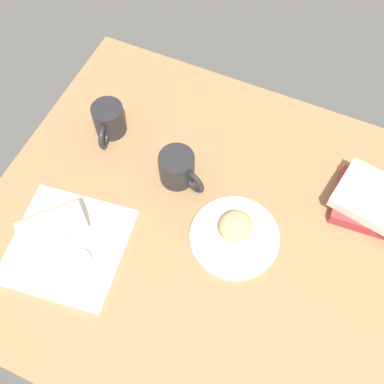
% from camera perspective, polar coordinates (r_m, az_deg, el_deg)
% --- Properties ---
extents(dining_table, '(1.10, 0.90, 0.04)m').
position_cam_1_polar(dining_table, '(1.11, 3.36, -5.39)').
color(dining_table, '#9E754C').
rests_on(dining_table, ground).
extents(round_plate, '(0.21, 0.21, 0.01)m').
position_cam_1_polar(round_plate, '(1.08, 5.17, -5.51)').
color(round_plate, silver).
rests_on(round_plate, dining_table).
extents(scone_pastry, '(0.09, 0.09, 0.05)m').
position_cam_1_polar(scone_pastry, '(1.06, 5.30, -4.14)').
color(scone_pastry, tan).
rests_on(scone_pastry, round_plate).
extents(square_plate, '(0.28, 0.28, 0.02)m').
position_cam_1_polar(square_plate, '(1.10, -14.80, -6.37)').
color(square_plate, white).
rests_on(square_plate, dining_table).
extents(sauce_cup, '(0.05, 0.05, 0.02)m').
position_cam_1_polar(sauce_cup, '(1.06, -13.34, -8.13)').
color(sauce_cup, silver).
rests_on(sauce_cup, square_plate).
extents(breakfast_wrap, '(0.15, 0.15, 0.07)m').
position_cam_1_polar(breakfast_wrap, '(1.08, -16.63, -3.78)').
color(breakfast_wrap, beige).
rests_on(breakfast_wrap, square_plate).
extents(book_stack, '(0.22, 0.17, 0.06)m').
position_cam_1_polar(book_stack, '(1.17, 21.56, -1.28)').
color(book_stack, '#A53338').
rests_on(book_stack, dining_table).
extents(coffee_mug, '(0.08, 0.12, 0.09)m').
position_cam_1_polar(coffee_mug, '(1.22, -10.09, 8.59)').
color(coffee_mug, '#262628').
rests_on(coffee_mug, dining_table).
extents(second_mug, '(0.13, 0.09, 0.09)m').
position_cam_1_polar(second_mug, '(1.12, -1.71, 2.90)').
color(second_mug, '#262628').
rests_on(second_mug, dining_table).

